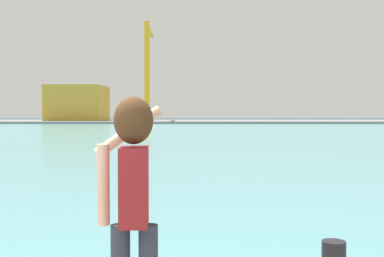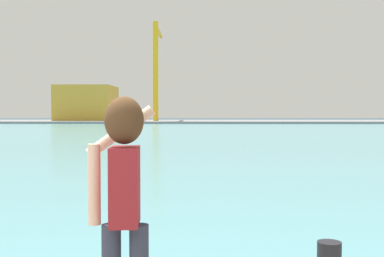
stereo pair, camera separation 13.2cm
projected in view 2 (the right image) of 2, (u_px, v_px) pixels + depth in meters
The scene contains 6 objects.
ground_plane at pixel (187, 131), 52.77m from camera, with size 220.00×220.00×0.00m, color #334751.
harbor_water at pixel (188, 130), 54.77m from camera, with size 140.00×100.00×0.02m, color #599EA8.
far_shore_dock at pixel (193, 122), 94.73m from camera, with size 140.00×20.00×0.40m, color gray.
person_photographer at pixel (123, 191), 3.51m from camera, with size 0.53×0.55×1.74m.
warehouse_left at pixel (87, 103), 96.76m from camera, with size 10.58×11.85×6.78m, color gold.
port_crane at pixel (156, 60), 93.06m from camera, with size 1.00×13.89×18.49m.
Camera 2 is at (1.51, -2.71, 2.08)m, focal length 45.88 mm.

